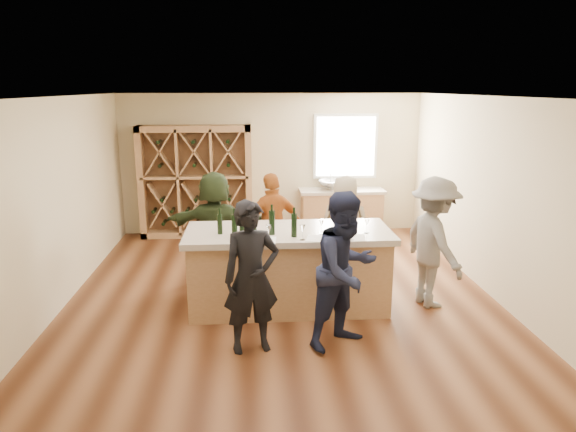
{
  "coord_description": "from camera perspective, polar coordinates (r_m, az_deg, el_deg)",
  "views": [
    {
      "loc": [
        -0.4,
        -6.8,
        2.93
      ],
      "look_at": [
        0.1,
        0.2,
        1.15
      ],
      "focal_mm": 32.0,
      "sensor_mm": 36.0,
      "label": 1
    }
  ],
  "objects": [
    {
      "name": "person_near_left",
      "position": [
        5.74,
        -4.09,
        -6.83
      ],
      "size": [
        0.72,
        0.59,
        1.74
      ],
      "primitive_type": "imported",
      "rotation": [
        0.0,
        0.0,
        0.22
      ],
      "color": "black",
      "rests_on": "floor"
    },
    {
      "name": "back_counter_top",
      "position": [
        10.37,
        5.99,
        2.8
      ],
      "size": [
        1.7,
        0.62,
        0.06
      ],
      "primitive_type": "cube",
      "color": "#BAAC99",
      "rests_on": "back_counter_base"
    },
    {
      "name": "wall_right",
      "position": [
        7.78,
        22.34,
        1.81
      ],
      "size": [
        0.1,
        7.0,
        2.8
      ],
      "primitive_type": "cube",
      "color": "beige",
      "rests_on": "ground"
    },
    {
      "name": "wine_glass_b",
      "position": [
        6.34,
        1.61,
        -1.82
      ],
      "size": [
        0.08,
        0.08,
        0.2
      ],
      "primitive_type": "cone",
      "rotation": [
        0.0,
        0.0,
        0.06
      ],
      "color": "white",
      "rests_on": "tasting_counter_top"
    },
    {
      "name": "wine_bottle_d",
      "position": [
        6.47,
        -3.84,
        -0.96
      ],
      "size": [
        0.08,
        0.08,
        0.32
      ],
      "primitive_type": "cylinder",
      "rotation": [
        0.0,
        0.0,
        0.08
      ],
      "color": "black",
      "rests_on": "tasting_counter_top"
    },
    {
      "name": "ceiling",
      "position": [
        6.82,
        -0.74,
        13.55
      ],
      "size": [
        6.0,
        7.0,
        0.1
      ],
      "primitive_type": "cube",
      "color": "white",
      "rests_on": "ground"
    },
    {
      "name": "wine_rack",
      "position": [
        10.3,
        -10.18,
        3.76
      ],
      "size": [
        2.2,
        0.45,
        2.2
      ],
      "primitive_type": "cube",
      "color": "#A87B50",
      "rests_on": "floor"
    },
    {
      "name": "faucet",
      "position": [
        10.48,
        4.77,
        3.95
      ],
      "size": [
        0.02,
        0.02,
        0.3
      ],
      "primitive_type": "cylinder",
      "color": "silver",
      "rests_on": "back_counter_top"
    },
    {
      "name": "person_server",
      "position": [
        7.17,
        15.88,
        -2.85
      ],
      "size": [
        0.79,
        1.24,
        1.78
      ],
      "primitive_type": "imported",
      "rotation": [
        0.0,
        0.0,
        1.81
      ],
      "color": "slate",
      "rests_on": "floor"
    },
    {
      "name": "wine_bottle_b",
      "position": [
        6.46,
        -5.96,
        -1.12
      ],
      "size": [
        0.09,
        0.09,
        0.3
      ],
      "primitive_type": "cylinder",
      "rotation": [
        0.0,
        0.0,
        0.24
      ],
      "color": "black",
      "rests_on": "tasting_counter_top"
    },
    {
      "name": "person_far_mid",
      "position": [
        7.91,
        -1.7,
        -1.17
      ],
      "size": [
        1.09,
        0.83,
        1.66
      ],
      "primitive_type": "imported",
      "rotation": [
        0.0,
        0.0,
        3.53
      ],
      "color": "#994C19",
      "rests_on": "floor"
    },
    {
      "name": "floor",
      "position": [
        7.44,
        -0.67,
        -9.39
      ],
      "size": [
        6.0,
        7.0,
        0.1
      ],
      "primitive_type": "cube",
      "color": "brown",
      "rests_on": "ground"
    },
    {
      "name": "person_far_right",
      "position": [
        7.97,
        6.32,
        -1.27
      ],
      "size": [
        0.9,
        0.69,
        1.62
      ],
      "primitive_type": "imported",
      "rotation": [
        0.0,
        0.0,
        2.89
      ],
      "color": "gray",
      "rests_on": "floor"
    },
    {
      "name": "wine_bottle_e",
      "position": [
        6.56,
        -1.8,
        -0.74
      ],
      "size": [
        0.1,
        0.1,
        0.32
      ],
      "primitive_type": "cylinder",
      "rotation": [
        0.0,
        0.0,
        0.3
      ],
      "color": "black",
      "rests_on": "tasting_counter_top"
    },
    {
      "name": "sink",
      "position": [
        10.31,
        4.91,
        3.46
      ],
      "size": [
        0.54,
        0.54,
        0.19
      ],
      "primitive_type": "imported",
      "color": "silver",
      "rests_on": "back_counter_top"
    },
    {
      "name": "wall_front",
      "position": [
        3.62,
        2.74,
        -10.81
      ],
      "size": [
        6.0,
        0.1,
        2.8
      ],
      "primitive_type": "cube",
      "color": "beige",
      "rests_on": "ground"
    },
    {
      "name": "person_far_left",
      "position": [
        7.92,
        -8.06,
        -1.12
      ],
      "size": [
        1.64,
        0.75,
        1.71
      ],
      "primitive_type": "imported",
      "rotation": [
        0.0,
        0.0,
        3.02
      ],
      "color": "#263319",
      "rests_on": "floor"
    },
    {
      "name": "wine_glass_d",
      "position": [
        6.62,
        3.73,
        -1.17
      ],
      "size": [
        0.09,
        0.09,
        0.19
      ],
      "primitive_type": "cone",
      "rotation": [
        0.0,
        0.0,
        0.33
      ],
      "color": "white",
      "rests_on": "tasting_counter_top"
    },
    {
      "name": "tasting_counter_base",
      "position": [
        6.97,
        0.04,
        -6.19
      ],
      "size": [
        2.6,
        1.0,
        1.0
      ],
      "primitive_type": "cube",
      "color": "#A87B50",
      "rests_on": "floor"
    },
    {
      "name": "wine_glass_e",
      "position": [
        6.71,
        8.75,
        -1.13
      ],
      "size": [
        0.09,
        0.09,
        0.18
      ],
      "primitive_type": "cone",
      "rotation": [
        0.0,
        0.0,
        -0.41
      ],
      "color": "white",
      "rests_on": "tasting_counter_top"
    },
    {
      "name": "tasting_menu_a",
      "position": [
        6.35,
        -2.41,
        -2.7
      ],
      "size": [
        0.26,
        0.34,
        0.0
      ],
      "primitive_type": "cube",
      "rotation": [
        0.0,
        0.0,
        -0.1
      ],
      "color": "white",
      "rests_on": "tasting_counter_top"
    },
    {
      "name": "wall_left",
      "position": [
        7.46,
        -24.8,
        1.06
      ],
      "size": [
        0.1,
        7.0,
        2.8
      ],
      "primitive_type": "cube",
      "color": "beige",
      "rests_on": "ground"
    },
    {
      "name": "wine_glass_a",
      "position": [
        6.33,
        -2.14,
        -1.85
      ],
      "size": [
        0.09,
        0.09,
        0.2
      ],
      "primitive_type": "cone",
      "rotation": [
        0.0,
        0.0,
        -0.16
      ],
      "color": "white",
      "rests_on": "tasting_counter_top"
    },
    {
      "name": "tasting_counter_top",
      "position": [
        6.8,
        0.05,
        -1.92
      ],
      "size": [
        2.72,
        1.12,
        0.08
      ],
      "primitive_type": "cube",
      "color": "#BAAC99",
      "rests_on": "tasting_counter_base"
    },
    {
      "name": "wine_bottle_c",
      "position": [
        6.62,
        -5.13,
        -0.76
      ],
      "size": [
        0.07,
        0.07,
        0.29
      ],
      "primitive_type": "cylinder",
      "rotation": [
        0.0,
        0.0,
        -0.05
      ],
      "color": "black",
      "rests_on": "tasting_counter_top"
    },
    {
      "name": "wine_bottle_a",
      "position": [
        6.64,
        -7.59,
        -0.89
      ],
      "size": [
        0.08,
        0.08,
        0.26
      ],
      "primitive_type": "cylinder",
      "rotation": [
        0.0,
        0.0,
        0.25
      ],
      "color": "black",
      "rests_on": "tasting_counter_top"
    },
    {
      "name": "back_counter_base",
      "position": [
        10.47,
        5.93,
        0.33
      ],
      "size": [
        1.6,
        0.58,
        0.86
      ],
      "primitive_type": "cube",
      "color": "#A87B50",
      "rests_on": "floor"
    },
    {
      "name": "person_near_right",
      "position": [
        5.86,
        6.46,
        -6.02
      ],
      "size": [
        1.0,
        0.9,
        1.82
      ],
      "primitive_type": "imported",
      "rotation": [
        0.0,
        0.0,
        0.6
      ],
      "color": "#191E38",
      "rests_on": "floor"
    },
    {
      "name": "wall_back",
      "position": [
        10.47,
        -1.87,
        5.82
      ],
      "size": [
        6.0,
        0.1,
        2.8
      ],
      "primitive_type": "cube",
      "color": "beige",
      "rests_on": "ground"
    },
    {
      "name": "tasting_menu_c",
      "position": [
        6.52,
        7.62,
        -2.36
      ],
      "size": [
        0.25,
        0.32,
        0.0
      ],
      "primitive_type": "cube",
      "rotation": [
        0.0,
        0.0,
        -0.15
      ],
      "color": "white",
      "rests_on": "tasting_counter_top"
    },
    {
      "name": "window_pane",
      "position": [
        10.48,
        6.43,
        7.67
      ],
      "size": [
        1.18,
        0.01,
        1.18
      ],
      "primitive_type": "cube",
      "color": "white",
      "rests_on": "wall_back"
    },
    {
      "name": "wine_bottle_f",
      "position": [
        6.46,
        0.68,
        -1.03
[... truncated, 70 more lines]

